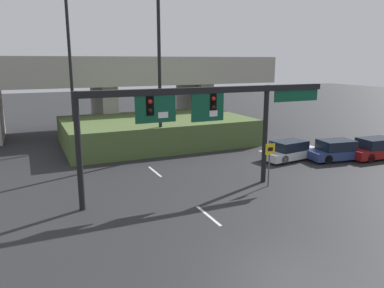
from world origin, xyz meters
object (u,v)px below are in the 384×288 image
object	(u,v)px
speed_limit_sign	(270,158)
highway_light_pole_far	(68,33)
parked_sedan_near_right	(290,151)
highway_light_pole_near	(159,28)
signal_gantry	(202,109)
parked_sedan_far_right	(377,149)
parked_sedan_mid_right	(337,151)

from	to	relation	value
speed_limit_sign	highway_light_pole_far	bearing A→B (deg)	120.68
parked_sedan_near_right	highway_light_pole_far	bearing A→B (deg)	135.64
highway_light_pole_near	highway_light_pole_far	world-z (taller)	highway_light_pole_near
highway_light_pole_far	highway_light_pole_near	bearing A→B (deg)	-45.14
highway_light_pole_far	signal_gantry	bearing A→B (deg)	-70.69
highway_light_pole_near	highway_light_pole_far	xyz separation A→B (m)	(-5.37, 5.40, -0.16)
parked_sedan_near_right	signal_gantry	bearing A→B (deg)	-165.23
parked_sedan_far_right	highway_light_pole_near	bearing A→B (deg)	156.16
highway_light_pole_near	parked_sedan_mid_right	distance (m)	15.12
highway_light_pole_near	parked_sedan_near_right	xyz separation A→B (m)	(7.98, -4.77, -8.40)
speed_limit_sign	highway_light_pole_near	bearing A→B (deg)	109.37
signal_gantry	parked_sedan_near_right	xyz separation A→B (m)	(8.59, 3.44, -3.83)
speed_limit_sign	parked_sedan_mid_right	size ratio (longest dim) A/B	0.53
highway_light_pole_near	speed_limit_sign	bearing A→B (deg)	-70.63
signal_gantry	parked_sedan_near_right	distance (m)	10.01
speed_limit_sign	parked_sedan_far_right	bearing A→B (deg)	10.23
highway_light_pole_far	parked_sedan_near_right	xyz separation A→B (m)	(13.36, -10.17, -8.24)
parked_sedan_far_right	parked_sedan_mid_right	bearing A→B (deg)	167.49
signal_gantry	parked_sedan_far_right	xyz separation A→B (m)	(14.53, 1.18, -3.78)
highway_light_pole_near	parked_sedan_near_right	distance (m)	12.53
signal_gantry	parked_sedan_near_right	world-z (taller)	signal_gantry
signal_gantry	parked_sedan_far_right	distance (m)	15.06
signal_gantry	parked_sedan_mid_right	size ratio (longest dim) A/B	2.99
highway_light_pole_near	parked_sedan_near_right	bearing A→B (deg)	-30.86
speed_limit_sign	highway_light_pole_far	size ratio (longest dim) A/B	0.15
signal_gantry	parked_sedan_mid_right	world-z (taller)	signal_gantry
signal_gantry	parked_sedan_mid_right	distance (m)	12.33
highway_light_pole_far	parked_sedan_far_right	world-z (taller)	highway_light_pole_far
signal_gantry	highway_light_pole_far	size ratio (longest dim) A/B	0.82
speed_limit_sign	highway_light_pole_near	xyz separation A→B (m)	(-3.16, 8.98, 7.41)
parked_sedan_near_right	parked_sedan_far_right	world-z (taller)	parked_sedan_far_right
highway_light_pole_near	parked_sedan_near_right	size ratio (longest dim) A/B	3.70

